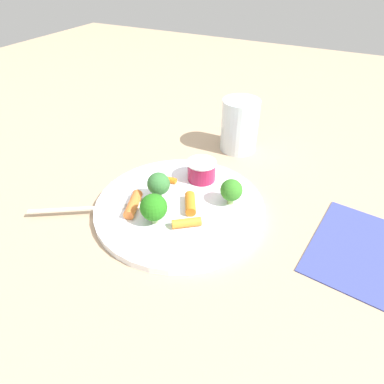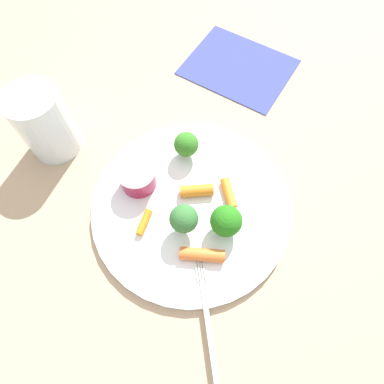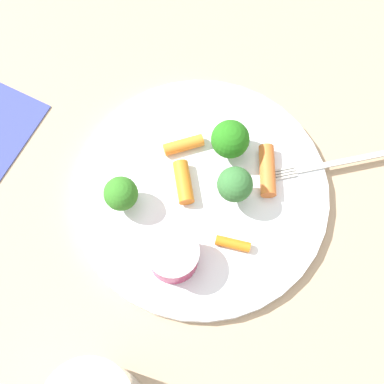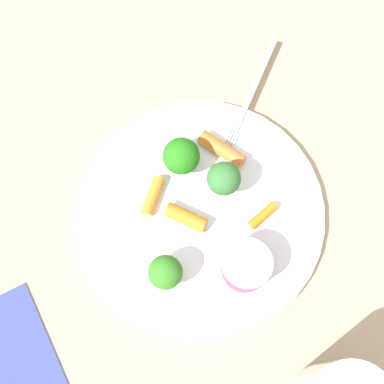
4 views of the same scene
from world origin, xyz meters
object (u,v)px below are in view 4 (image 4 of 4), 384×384
Objects in this scene: broccoli_floret_2 at (224,179)px; broccoli_floret_1 at (165,272)px; carrot_stick_1 at (187,219)px; carrot_stick_2 at (222,149)px; carrot_stick_3 at (153,196)px; broccoli_floret_0 at (181,156)px; carrot_stick_0 at (263,215)px; sauce_cup at (247,265)px; plate at (200,212)px; fork at (251,95)px.

broccoli_floret_1 is at bearing 113.47° from broccoli_floret_2.
carrot_stick_2 is at bearing -60.24° from carrot_stick_1.
broccoli_floret_0 is at bearing -74.55° from carrot_stick_3.
carrot_stick_0 is (-0.10, -0.04, -0.02)m from broccoli_floret_0.
broccoli_floret_1 is (-0.10, 0.09, -0.00)m from broccoli_floret_0.
sauce_cup is 1.19× the size of carrot_stick_3.
plate is at bearing 100.02° from broccoli_floret_2.
plate is at bearing 48.52° from carrot_stick_0.
carrot_stick_0 is 0.16m from fork.
broccoli_floret_2 is at bearing -79.98° from plate.
broccoli_floret_0 reaches higher than sauce_cup.
carrot_stick_3 is 0.18m from fork.
carrot_stick_0 is (0.04, -0.05, -0.01)m from sauce_cup.
carrot_stick_0 is 0.64× the size of carrot_stick_2.
carrot_stick_2 is at bearing -54.56° from plate.
broccoli_floret_0 is 1.07× the size of carrot_stick_1.
carrot_stick_0 is at bearing -135.42° from carrot_stick_3.
fork is at bearing -76.18° from carrot_stick_3.
sauce_cup is 0.22m from fork.
plate is 0.09m from sauce_cup.
sauce_cup is 1.19× the size of broccoli_floret_1.
carrot_stick_0 is 0.09m from carrot_stick_2.
broccoli_floret_0 is 0.95× the size of broccoli_floret_2.
carrot_stick_1 reaches higher than carrot_stick_3.
broccoli_floret_0 is 0.07m from carrot_stick_1.
broccoli_floret_2 is 0.13m from fork.
carrot_stick_1 reaches higher than carrot_stick_0.
broccoli_floret_0 reaches higher than carrot_stick_2.
fork is at bearing -61.05° from carrot_stick_2.
carrot_stick_1 reaches higher than fork.
carrot_stick_0 reaches higher than fork.
carrot_stick_2 is (0.09, -0.14, -0.02)m from broccoli_floret_1.
carrot_stick_1 is at bearing 119.38° from fork.
plate is 7.65× the size of carrot_stick_0.
plate is 0.02m from carrot_stick_1.
broccoli_floret_0 is 0.06m from carrot_stick_3.
sauce_cup is 0.37× the size of fork.
carrot_stick_1 is at bearing 58.72° from carrot_stick_0.
fork is (0.09, -0.16, -0.01)m from carrot_stick_1.
carrot_stick_1 is at bearing 150.51° from broccoli_floret_0.
broccoli_floret_1 is at bearing 138.08° from broccoli_floret_0.
carrot_stick_3 is at bearing 103.82° from fork.
carrot_stick_1 is at bearing -160.89° from carrot_stick_3.
carrot_stick_3 reaches higher than carrot_stick_0.
carrot_stick_1 is at bearing 119.76° from carrot_stick_2.
sauce_cup is 1.45× the size of carrot_stick_0.
plate is 0.08m from carrot_stick_2.
carrot_stick_2 is (0.04, -0.03, -0.03)m from broccoli_floret_2.
broccoli_floret_1 is at bearing 155.37° from carrot_stick_3.
broccoli_floret_0 reaches higher than broccoli_floret_1.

